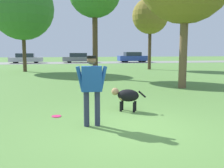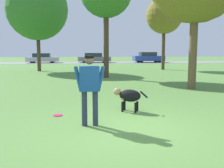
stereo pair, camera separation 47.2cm
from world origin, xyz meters
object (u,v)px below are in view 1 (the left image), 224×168
object	(u,v)px
person	(92,85)
frisbee	(56,116)
parked_car_silver	(26,58)
parked_car_grey	(79,58)
tree_far_left	(22,9)
parked_car_blue	(133,57)
tree_far_right	(150,16)
dog	(126,96)

from	to	relation	value
person	frisbee	distance (m)	1.66
frisbee	parked_car_silver	world-z (taller)	parked_car_silver
person	parked_car_grey	bearing A→B (deg)	89.06
tree_far_left	parked_car_blue	size ratio (longest dim) A/B	1.73
frisbee	parked_car_grey	size ratio (longest dim) A/B	0.06
parked_car_blue	tree_far_left	bearing A→B (deg)	-134.97
tree_far_right	parked_car_silver	distance (m)	19.18
frisbee	tree_far_left	size ratio (longest dim) A/B	0.03
person	dog	world-z (taller)	person
parked_car_blue	frisbee	bearing A→B (deg)	-110.89
person	parked_car_silver	size ratio (longest dim) A/B	0.38
parked_car_blue	parked_car_silver	bearing A→B (deg)	176.19
tree_far_right	parked_car_blue	distance (m)	14.08
tree_far_left	parked_car_blue	xyz separation A→B (m)	(13.01, 13.77, -4.31)
parked_car_silver	parked_car_blue	xyz separation A→B (m)	(14.73, -0.57, 0.08)
frisbee	parked_car_blue	size ratio (longest dim) A/B	0.06
frisbee	tree_far_right	xyz separation A→B (m)	(8.07, 15.88, 4.76)
tree_far_right	person	bearing A→B (deg)	-113.10
tree_far_left	tree_far_right	xyz separation A→B (m)	(10.86, 0.46, -0.27)
frisbee	person	bearing A→B (deg)	-51.23
parked_car_silver	person	bearing A→B (deg)	-80.74
tree_far_right	parked_car_blue	size ratio (longest dim) A/B	1.47
tree_far_left	tree_far_right	size ratio (longest dim) A/B	1.18
dog	parked_car_grey	bearing A→B (deg)	-64.49
tree_far_right	parked_car_silver	size ratio (longest dim) A/B	1.46
dog	tree_far_right	world-z (taller)	tree_far_right
frisbee	tree_far_right	size ratio (longest dim) A/B	0.04
person	parked_car_blue	size ratio (longest dim) A/B	0.38
parked_car_grey	parked_car_blue	bearing A→B (deg)	-1.98
parked_car_blue	dog	bearing A→B (deg)	-107.45
dog	tree_far_left	size ratio (longest dim) A/B	0.13
person	frisbee	world-z (taller)	person
tree_far_left	person	bearing A→B (deg)	-77.55
person	parked_car_silver	xyz separation A→B (m)	(-5.36, 30.81, -0.34)
tree_far_left	parked_car_grey	bearing A→B (deg)	69.41
tree_far_right	parked_car_blue	xyz separation A→B (m)	(2.15, 13.31, -4.05)
tree_far_left	parked_car_grey	size ratio (longest dim) A/B	1.65
dog	tree_far_right	distance (m)	17.29
person	dog	distance (m)	1.84
tree_far_left	parked_car_blue	distance (m)	19.43
person	frisbee	size ratio (longest dim) A/B	6.47
dog	parked_car_blue	bearing A→B (deg)	-79.28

